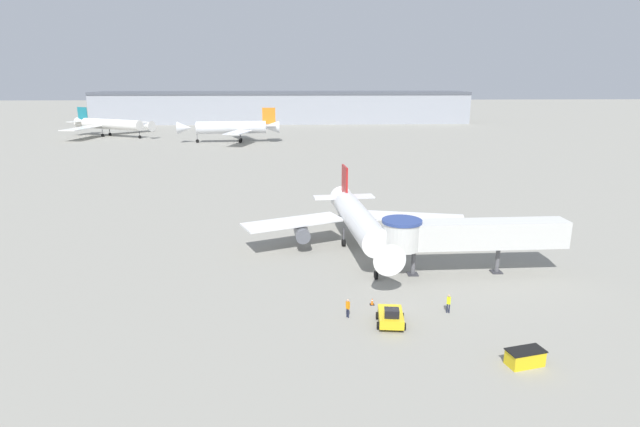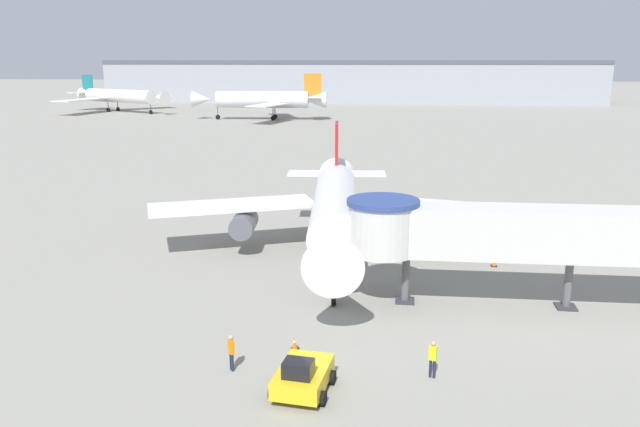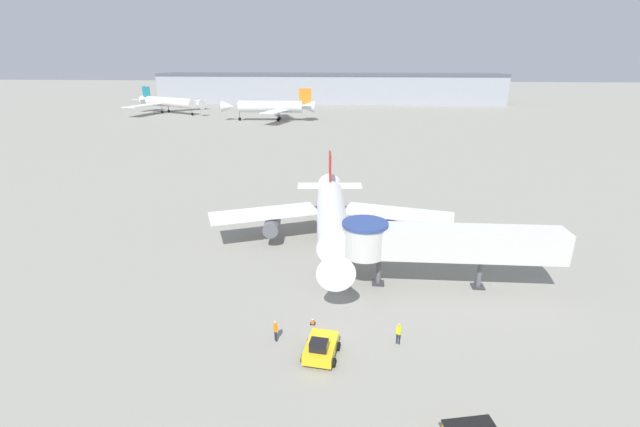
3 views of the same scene
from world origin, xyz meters
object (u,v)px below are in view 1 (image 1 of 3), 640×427
Objects in this scene: service_container_yellow at (525,357)px; ground_crew_marshaller at (449,302)px; background_jet_orange_tail at (233,127)px; traffic_cone_starboard_wing at (449,248)px; traffic_cone_near_nose at (372,301)px; background_jet_teal_tail at (110,124)px; jet_bridge at (461,234)px; main_airplane at (358,220)px; pushback_tug_yellow at (391,317)px; ground_crew_wing_walker at (348,307)px.

ground_crew_marshaller is (-3.12, 8.39, 0.39)m from service_container_yellow.
background_jet_orange_tail is (-33.44, 119.37, 3.69)m from ground_crew_marshaller.
traffic_cone_near_nose is at bearing -128.62° from traffic_cone_starboard_wing.
background_jet_orange_tail is at bearing -84.11° from background_jet_teal_tail.
background_jet_teal_tail is (-81.49, 127.67, -0.08)m from jet_bridge.
traffic_cone_near_nose is at bearing 133.01° from service_container_yellow.
traffic_cone_near_nose is (-9.58, 10.26, -0.29)m from service_container_yellow.
background_jet_orange_tail is at bearing 110.33° from traffic_cone_starboard_wing.
background_jet_orange_tail is (-36.56, 127.76, 4.08)m from service_container_yellow.
traffic_cone_starboard_wing is at bearing -9.83° from main_airplane.
traffic_cone_near_nose is (-10.20, -7.06, -4.04)m from jet_bridge.
traffic_cone_near_nose is at bearing 9.02° from background_jet_orange_tail.
main_airplane is 18.13m from ground_crew_marshaller.
traffic_cone_starboard_wing is at bearing 91.10° from ground_crew_marshaller.
main_airplane is at bearing 88.55° from traffic_cone_near_nose.
traffic_cone_near_nose is at bearing -96.93° from main_airplane.
traffic_cone_starboard_wing is at bearing 66.54° from pushback_tug_yellow.
traffic_cone_near_nose is at bearing -178.27° from ground_crew_marshaller.
jet_bridge is at bearing 14.70° from background_jet_orange_tail.
jet_bridge reaches higher than ground_crew_wing_walker.
pushback_tug_yellow is 5.81m from ground_crew_marshaller.
main_airplane is 11.46m from traffic_cone_starboard_wing.
background_jet_teal_tail is at bearing 115.43° from main_airplane.
jet_bridge is at bearing -98.91° from traffic_cone_starboard_wing.
service_container_yellow is (8.58, -6.40, -0.14)m from pushback_tug_yellow.
traffic_cone_starboard_wing is at bearing 51.38° from traffic_cone_near_nose.
traffic_cone_starboard_wing is 21.53m from ground_crew_wing_walker.
jet_bridge is 0.61× the size of background_jet_orange_tail.
main_airplane is 0.87× the size of background_jet_orange_tail.
ground_crew_wing_walker is at bearing 146.78° from service_container_yellow.
background_jet_teal_tail is at bearing 167.70° from ground_crew_wing_walker.
ground_crew_wing_walker reaches higher than traffic_cone_near_nose.
background_jet_orange_tail is (-38.29, 103.34, 4.36)m from traffic_cone_starboard_wing.
pushback_tug_yellow is 5.08× the size of traffic_cone_near_nose.
traffic_cone_near_nose is 6.76m from ground_crew_marshaller.
background_jet_orange_tail is (-26.98, 117.49, 4.37)m from traffic_cone_near_nose.
main_airplane reaches higher than jet_bridge.
background_jet_teal_tail is 1.06× the size of background_jet_orange_tail.
pushback_tug_yellow is 3.77m from ground_crew_wing_walker.
ground_crew_wing_walker is (-12.66, -9.44, -3.37)m from jet_bridge.
ground_crew_wing_walker is 0.05× the size of background_jet_teal_tail.
ground_crew_wing_walker is (-3.46, 1.48, 0.24)m from pushback_tug_yellow.
ground_crew_marshaller is 0.05× the size of background_jet_teal_tail.
ground_crew_marshaller reaches higher than traffic_cone_near_nose.
traffic_cone_starboard_wing is at bearing -118.43° from background_jet_teal_tail.
service_container_yellow is 0.09× the size of background_jet_teal_tail.
traffic_cone_near_nose is 0.39× the size of ground_crew_marshaller.
jet_bridge is at bearing -44.41° from main_airplane.
main_airplane is at bearing 131.73° from ground_crew_wing_walker.
ground_crew_marshaller reaches higher than ground_crew_wing_walker.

